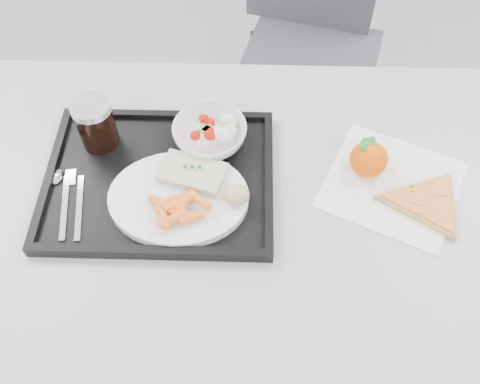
{
  "coord_description": "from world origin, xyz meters",
  "views": [
    {
      "loc": [
        0.01,
        -0.29,
        1.61
      ],
      "look_at": [
        -0.0,
        0.31,
        0.77
      ],
      "focal_mm": 40.0,
      "sensor_mm": 36.0,
      "label": 1
    }
  ],
  "objects_px": {
    "chair": "(311,26)",
    "pizza_slice": "(427,203)",
    "tray": "(160,180)",
    "cola_glass": "(96,123)",
    "table": "(241,221)",
    "dinner_plate": "(179,198)",
    "salad_bowl": "(210,134)",
    "tangerine": "(369,159)"
  },
  "relations": [
    {
      "from": "dinner_plate",
      "to": "tangerine",
      "type": "distance_m",
      "value": 0.38
    },
    {
      "from": "cola_glass",
      "to": "table",
      "type": "bearing_deg",
      "value": -24.95
    },
    {
      "from": "salad_bowl",
      "to": "pizza_slice",
      "type": "distance_m",
      "value": 0.45
    },
    {
      "from": "dinner_plate",
      "to": "tangerine",
      "type": "bearing_deg",
      "value": 14.56
    },
    {
      "from": "table",
      "to": "salad_bowl",
      "type": "height_order",
      "value": "salad_bowl"
    },
    {
      "from": "tray",
      "to": "cola_glass",
      "type": "bearing_deg",
      "value": 144.76
    },
    {
      "from": "tangerine",
      "to": "salad_bowl",
      "type": "bearing_deg",
      "value": 170.41
    },
    {
      "from": "salad_bowl",
      "to": "tangerine",
      "type": "relative_size",
      "value": 1.65
    },
    {
      "from": "dinner_plate",
      "to": "pizza_slice",
      "type": "bearing_deg",
      "value": 1.38
    },
    {
      "from": "chair",
      "to": "tangerine",
      "type": "bearing_deg",
      "value": -85.96
    },
    {
      "from": "chair",
      "to": "tray",
      "type": "distance_m",
      "value": 0.89
    },
    {
      "from": "table",
      "to": "tangerine",
      "type": "distance_m",
      "value": 0.29
    },
    {
      "from": "tray",
      "to": "pizza_slice",
      "type": "height_order",
      "value": "tray"
    },
    {
      "from": "pizza_slice",
      "to": "salad_bowl",
      "type": "bearing_deg",
      "value": 161.95
    },
    {
      "from": "table",
      "to": "tray",
      "type": "height_order",
      "value": "tray"
    },
    {
      "from": "tray",
      "to": "cola_glass",
      "type": "height_order",
      "value": "cola_glass"
    },
    {
      "from": "dinner_plate",
      "to": "pizza_slice",
      "type": "relative_size",
      "value": 1.19
    },
    {
      "from": "table",
      "to": "pizza_slice",
      "type": "bearing_deg",
      "value": 0.47
    },
    {
      "from": "tray",
      "to": "cola_glass",
      "type": "distance_m",
      "value": 0.17
    },
    {
      "from": "table",
      "to": "tray",
      "type": "bearing_deg",
      "value": 164.9
    },
    {
      "from": "chair",
      "to": "pizza_slice",
      "type": "relative_size",
      "value": 4.1
    },
    {
      "from": "table",
      "to": "salad_bowl",
      "type": "xyz_separation_m",
      "value": [
        -0.07,
        0.14,
        0.11
      ]
    },
    {
      "from": "tray",
      "to": "salad_bowl",
      "type": "xyz_separation_m",
      "value": [
        0.1,
        0.1,
        0.03
      ]
    },
    {
      "from": "table",
      "to": "chair",
      "type": "bearing_deg",
      "value": 76.48
    },
    {
      "from": "cola_glass",
      "to": "tangerine",
      "type": "height_order",
      "value": "cola_glass"
    },
    {
      "from": "tray",
      "to": "cola_glass",
      "type": "relative_size",
      "value": 4.17
    },
    {
      "from": "tangerine",
      "to": "chair",
      "type": "bearing_deg",
      "value": 94.04
    },
    {
      "from": "dinner_plate",
      "to": "tangerine",
      "type": "xyz_separation_m",
      "value": [
        0.37,
        0.1,
        0.01
      ]
    },
    {
      "from": "chair",
      "to": "tangerine",
      "type": "relative_size",
      "value": 10.06
    },
    {
      "from": "tangerine",
      "to": "tray",
      "type": "bearing_deg",
      "value": -173.98
    },
    {
      "from": "dinner_plate",
      "to": "pizza_slice",
      "type": "height_order",
      "value": "dinner_plate"
    },
    {
      "from": "dinner_plate",
      "to": "tray",
      "type": "bearing_deg",
      "value": 129.76
    },
    {
      "from": "chair",
      "to": "cola_glass",
      "type": "distance_m",
      "value": 0.9
    },
    {
      "from": "chair",
      "to": "salad_bowl",
      "type": "relative_size",
      "value": 6.11
    },
    {
      "from": "chair",
      "to": "pizza_slice",
      "type": "height_order",
      "value": "chair"
    },
    {
      "from": "dinner_plate",
      "to": "tangerine",
      "type": "height_order",
      "value": "tangerine"
    },
    {
      "from": "dinner_plate",
      "to": "cola_glass",
      "type": "distance_m",
      "value": 0.23
    },
    {
      "from": "table",
      "to": "dinner_plate",
      "type": "relative_size",
      "value": 4.44
    },
    {
      "from": "salad_bowl",
      "to": "tangerine",
      "type": "distance_m",
      "value": 0.32
    },
    {
      "from": "chair",
      "to": "tray",
      "type": "relative_size",
      "value": 2.07
    },
    {
      "from": "salad_bowl",
      "to": "chair",
      "type": "bearing_deg",
      "value": 68.76
    },
    {
      "from": "tray",
      "to": "tangerine",
      "type": "bearing_deg",
      "value": 6.02
    }
  ]
}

